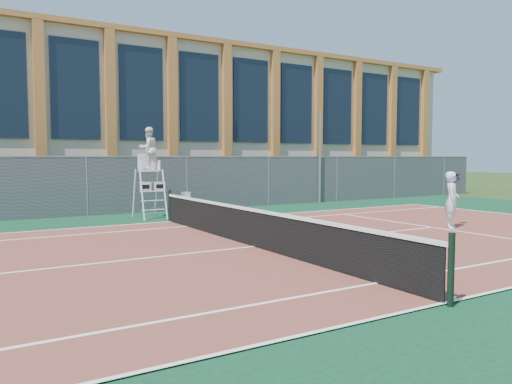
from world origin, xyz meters
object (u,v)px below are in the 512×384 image
umpire_chair (148,151)px  plastic_chair (187,201)px  steel_pole (320,157)px  tennis_player (452,200)px

umpire_chair → plastic_chair: bearing=15.3°
steel_pole → plastic_chair: bearing=-170.8°
umpire_chair → tennis_player: size_ratio=1.90×
umpire_chair → tennis_player: (7.03, -7.42, -1.51)m
steel_pole → umpire_chair: bearing=-169.7°
umpire_chair → steel_pole: bearing=10.3°
plastic_chair → tennis_player: size_ratio=0.49×
umpire_chair → plastic_chair: umpire_chair is taller
steel_pole → tennis_player: steel_pole is taller
steel_pole → umpire_chair: size_ratio=1.34×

